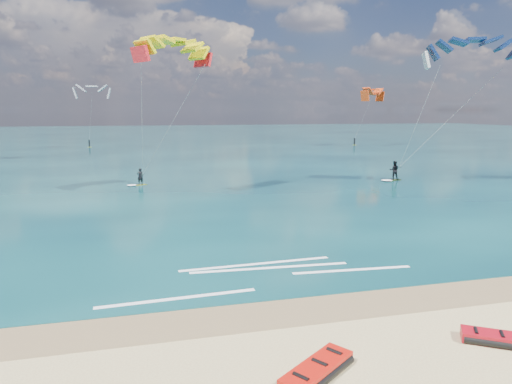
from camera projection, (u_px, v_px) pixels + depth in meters
ground at (177, 174)px, 51.34m from camera, size 320.00×320.00×0.00m
wet_sand_strip at (255, 315)px, 15.98m from camera, size 320.00×2.40×0.01m
sea at (158, 139)px, 112.50m from camera, size 320.00×200.00×0.04m
packed_kite_left at (317, 377)px, 12.29m from camera, size 2.88×2.50×0.42m
packed_kite_mid at (497, 343)px, 14.05m from camera, size 2.46×2.08×0.37m
kitesurfer_main at (156, 110)px, 39.43m from camera, size 8.77×9.08×13.85m
kitesurfer_far at (435, 102)px, 42.82m from camera, size 11.54×8.50×14.90m
shoreline_foam at (265, 273)px, 19.94m from camera, size 13.59×3.63×0.01m
distant_kites at (163, 120)px, 78.67m from camera, size 76.39×18.54×11.27m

